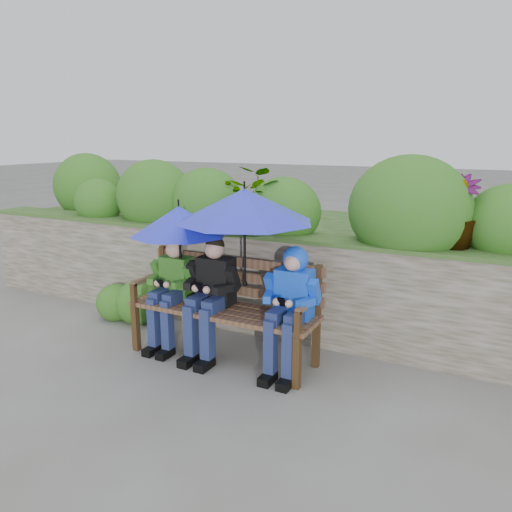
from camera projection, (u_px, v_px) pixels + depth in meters
The scene contains 8 objects.
ground at pixel (251, 362), 4.45m from camera, with size 60.00×60.00×0.00m, color #605E55.
garden_backdrop at pixel (309, 255), 5.72m from camera, with size 8.00×2.86×1.85m.
park_bench at pixel (227, 301), 4.48m from camera, with size 1.74×0.51×0.92m.
boy_left at pixel (171, 287), 4.64m from camera, with size 0.44×0.50×1.04m.
boy_middle at pixel (211, 291), 4.44m from camera, with size 0.48×0.56×1.10m.
boy_right at pixel (290, 299), 4.11m from camera, with size 0.46×0.56×1.08m.
umbrella_left at pixel (179, 221), 4.49m from camera, with size 0.89×0.89×0.72m.
umbrella_right at pixel (244, 205), 4.11m from camera, with size 1.18×1.18×0.89m.
Camera 1 is at (1.91, -3.64, 1.96)m, focal length 35.00 mm.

